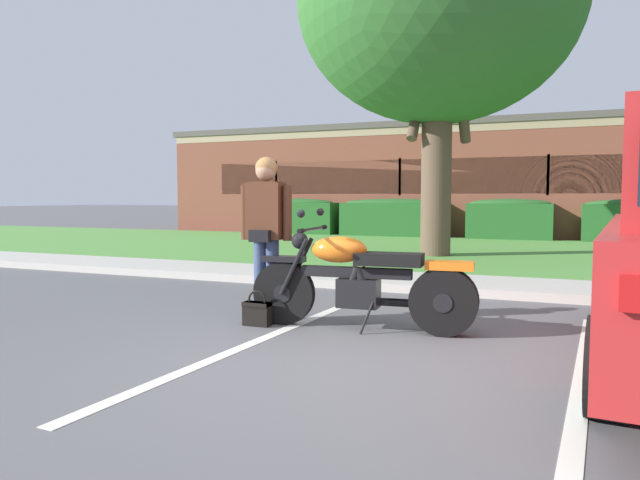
# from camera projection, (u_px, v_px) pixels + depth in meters

# --- Properties ---
(ground_plane) EXTENTS (140.00, 140.00, 0.00)m
(ground_plane) POSITION_uv_depth(u_px,v_px,m) (360.00, 361.00, 4.68)
(ground_plane) COLOR #565659
(curb_strip) EXTENTS (60.00, 0.20, 0.12)m
(curb_strip) POSITION_uv_depth(u_px,v_px,m) (444.00, 290.00, 7.82)
(curb_strip) COLOR #B7B2A8
(curb_strip) RESTS_ON ground
(concrete_walk) EXTENTS (60.00, 1.50, 0.08)m
(concrete_walk) POSITION_uv_depth(u_px,v_px,m) (456.00, 283.00, 8.60)
(concrete_walk) COLOR #B7B2A8
(concrete_walk) RESTS_ON ground
(grass_lawn) EXTENTS (60.00, 8.77, 0.06)m
(grass_lawn) POSITION_uv_depth(u_px,v_px,m) (496.00, 253.00, 13.32)
(grass_lawn) COLOR #518E3D
(grass_lawn) RESTS_ON ground
(stall_stripe_0) EXTENTS (0.35, 4.40, 0.01)m
(stall_stripe_0) POSITION_uv_depth(u_px,v_px,m) (255.00, 342.00, 5.27)
(stall_stripe_0) COLOR silver
(stall_stripe_0) RESTS_ON ground
(stall_stripe_1) EXTENTS (0.35, 4.40, 0.01)m
(stall_stripe_1) POSITION_uv_depth(u_px,v_px,m) (582.00, 377.00, 4.23)
(stall_stripe_1) COLOR silver
(stall_stripe_1) RESTS_ON ground
(motorcycle) EXTENTS (2.24, 0.82, 1.18)m
(motorcycle) POSITION_uv_depth(u_px,v_px,m) (370.00, 281.00, 5.72)
(motorcycle) COLOR black
(motorcycle) RESTS_ON ground
(rider_person) EXTENTS (0.57, 0.31, 1.70)m
(rider_person) POSITION_uv_depth(u_px,v_px,m) (266.00, 226.00, 6.09)
(rider_person) COLOR black
(rider_person) RESTS_ON ground
(handbag) EXTENTS (0.28, 0.13, 0.36)m
(handbag) POSITION_uv_depth(u_px,v_px,m) (257.00, 311.00, 5.94)
(handbag) COLOR black
(handbag) RESTS_ON ground
(shade_tree) EXTENTS (5.84, 5.84, 7.78)m
(shade_tree) POSITION_uv_depth(u_px,v_px,m) (439.00, 3.00, 12.16)
(shade_tree) COLOR brown
(shade_tree) RESTS_ON ground
(hedge_left) EXTENTS (3.01, 0.90, 1.24)m
(hedge_left) POSITION_uv_depth(u_px,v_px,m) (294.00, 216.00, 20.17)
(hedge_left) COLOR #235623
(hedge_left) RESTS_ON ground
(hedge_center_left) EXTENTS (3.40, 0.90, 1.24)m
(hedge_center_left) POSITION_uv_depth(u_px,v_px,m) (394.00, 217.00, 18.81)
(hedge_center_left) COLOR #235623
(hedge_center_left) RESTS_ON ground
(hedge_center_right) EXTENTS (2.43, 0.90, 1.24)m
(hedge_center_right) POSITION_uv_depth(u_px,v_px,m) (509.00, 219.00, 17.45)
(hedge_center_right) COLOR #235623
(hedge_center_right) RESTS_ON ground
(brick_building) EXTENTS (26.52, 10.19, 3.73)m
(brick_building) POSITION_uv_depth(u_px,v_px,m) (553.00, 181.00, 21.93)
(brick_building) COLOR brown
(brick_building) RESTS_ON ground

